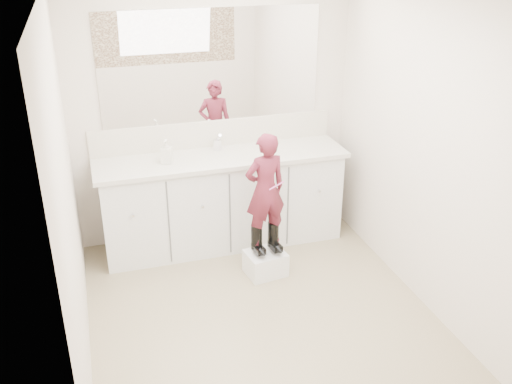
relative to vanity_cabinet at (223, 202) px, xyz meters
name	(u,v)px	position (x,y,z in m)	size (l,w,h in m)	color
floor	(262,316)	(0.00, -1.23, -0.42)	(3.00, 3.00, 0.00)	#897B59
wall_back	(213,114)	(0.00, 0.27, 0.77)	(2.60, 2.60, 0.00)	beige
wall_front	(360,295)	(0.00, -2.73, 0.77)	(2.60, 2.60, 0.00)	beige
wall_left	(67,198)	(-1.30, -1.23, 0.78)	(3.00, 3.00, 0.00)	beige
wall_right	(427,155)	(1.30, -1.23, 0.78)	(3.00, 3.00, 0.00)	beige
vanity_cabinet	(223,202)	(0.00, 0.00, 0.00)	(2.20, 0.55, 0.85)	silver
countertop	(222,158)	(0.00, -0.01, 0.45)	(2.28, 0.58, 0.04)	beige
backsplash	(214,133)	(0.00, 0.26, 0.59)	(2.28, 0.03, 0.25)	beige
mirror	(212,66)	(0.00, 0.26, 1.22)	(2.00, 0.02, 1.00)	white
dot_panel	(367,207)	(0.00, -2.71, 1.22)	(2.00, 0.01, 1.20)	#472819
faucet	(217,145)	(0.00, 0.15, 0.52)	(0.08, 0.08, 0.10)	silver
cup	(270,148)	(0.44, -0.06, 0.51)	(0.09, 0.09, 0.09)	beige
soap_bottle	(166,151)	(-0.50, -0.03, 0.57)	(0.09, 0.10, 0.21)	silver
step_stool	(265,263)	(0.21, -0.66, -0.32)	(0.33, 0.27, 0.21)	white
boot_left	(257,239)	(0.14, -0.64, -0.08)	(0.10, 0.18, 0.27)	black
boot_right	(273,236)	(0.29, -0.64, -0.08)	(0.10, 0.18, 0.27)	black
toddler	(265,190)	(0.21, -0.64, 0.37)	(0.36, 0.23, 0.98)	#972E49
toothbrush	(277,186)	(0.28, -0.72, 0.43)	(0.01, 0.01, 0.14)	#E95AB0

